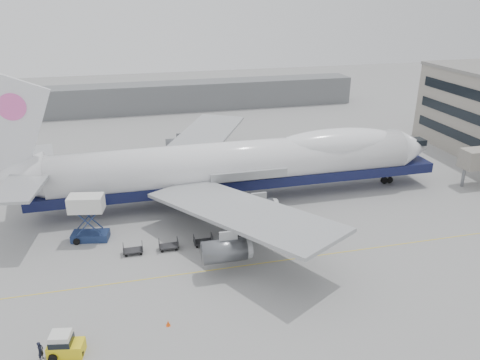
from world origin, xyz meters
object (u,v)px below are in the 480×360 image
object	(u,v)px
baggage_tug	(64,345)
ground_worker	(41,351)
catering_truck	(88,215)
airliner	(241,163)

from	to	relation	value
baggage_tug	ground_worker	distance (m)	1.89
baggage_tug	catering_truck	bearing A→B (deg)	97.50
airliner	ground_worker	distance (m)	37.36
ground_worker	airliner	bearing A→B (deg)	-20.15
airliner	baggage_tug	bearing A→B (deg)	-129.13
catering_truck	airliner	bearing A→B (deg)	30.16
airliner	catering_truck	size ratio (longest dim) A/B	11.19
airliner	ground_worker	world-z (taller)	airliner
ground_worker	baggage_tug	bearing A→B (deg)	-62.16
airliner	ground_worker	size ratio (longest dim) A/B	36.76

